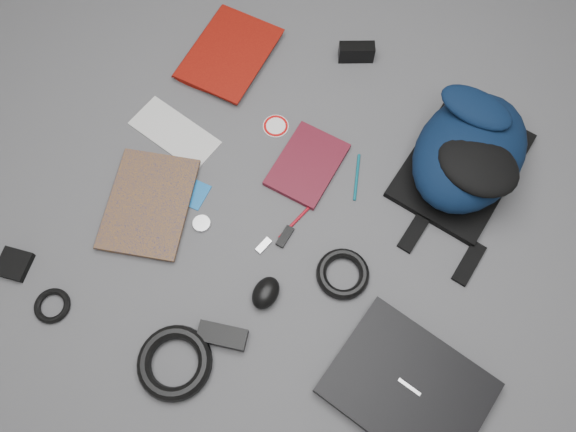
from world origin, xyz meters
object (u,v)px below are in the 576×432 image
(compact_camera, at_px, (356,52))
(pouch, at_px, (14,264))
(laptop, at_px, (408,388))
(mouse, at_px, (266,293))
(power_brick, at_px, (222,336))
(comic_book, at_px, (110,198))
(dvd_case, at_px, (307,165))
(textbook_red, at_px, (197,40))
(backpack, at_px, (470,152))

(compact_camera, height_order, pouch, compact_camera)
(laptop, xyz_separation_m, mouse, (-0.38, 0.11, 0.01))
(laptop, distance_m, compact_camera, 0.93)
(compact_camera, relative_size, power_brick, 0.87)
(comic_book, xyz_separation_m, dvd_case, (0.46, 0.25, -0.00))
(laptop, height_order, comic_book, laptop)
(mouse, distance_m, pouch, 0.63)
(textbook_red, height_order, power_brick, textbook_red)
(mouse, bearing_deg, dvd_case, 101.33)
(comic_book, xyz_separation_m, compact_camera, (0.49, 0.64, 0.02))
(power_brick, bearing_deg, mouse, 57.24)
(dvd_case, height_order, compact_camera, compact_camera)
(textbook_red, distance_m, power_brick, 0.87)
(laptop, xyz_separation_m, pouch, (-1.00, -0.02, -0.01))
(comic_book, relative_size, mouse, 3.36)
(textbook_red, xyz_separation_m, power_brick, (0.37, -0.79, -0.00))
(compact_camera, xyz_separation_m, pouch, (-0.64, -0.87, -0.02))
(pouch, bearing_deg, dvd_case, 38.86)
(compact_camera, relative_size, pouch, 1.34)
(textbook_red, height_order, compact_camera, compact_camera)
(dvd_case, bearing_deg, power_brick, -85.18)
(textbook_red, relative_size, comic_book, 1.01)
(laptop, xyz_separation_m, dvd_case, (-0.39, 0.48, -0.01))
(textbook_red, distance_m, mouse, 0.79)
(textbook_red, xyz_separation_m, mouse, (0.44, -0.66, 0.01))
(compact_camera, bearing_deg, backpack, -53.95)
(backpack, distance_m, mouse, 0.63)
(dvd_case, relative_size, compact_camera, 2.13)
(textbook_red, bearing_deg, comic_book, -84.40)
(backpack, relative_size, dvd_case, 1.91)
(textbook_red, relative_size, compact_camera, 2.86)
(backpack, bearing_deg, textbook_red, -175.58)
(compact_camera, distance_m, power_brick, 0.88)
(power_brick, bearing_deg, dvd_case, 77.86)
(power_brick, bearing_deg, compact_camera, 78.74)
(mouse, xyz_separation_m, pouch, (-0.62, -0.12, -0.01))
(comic_book, xyz_separation_m, mouse, (0.47, -0.12, 0.01))
(textbook_red, xyz_separation_m, dvd_case, (0.43, -0.29, -0.01))
(backpack, relative_size, laptop, 1.20)
(comic_book, xyz_separation_m, power_brick, (0.40, -0.24, 0.00))
(power_brick, bearing_deg, comic_book, 143.02)
(comic_book, distance_m, power_brick, 0.47)
(compact_camera, xyz_separation_m, mouse, (-0.02, -0.75, -0.01))
(compact_camera, distance_m, mouse, 0.75)
(backpack, xyz_separation_m, comic_book, (-0.85, -0.38, -0.07))
(mouse, xyz_separation_m, power_brick, (-0.07, -0.13, -0.01))
(backpack, xyz_separation_m, compact_camera, (-0.36, 0.26, -0.06))
(dvd_case, bearing_deg, comic_book, -140.01)
(textbook_red, height_order, dvd_case, textbook_red)
(laptop, distance_m, pouch, 1.00)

